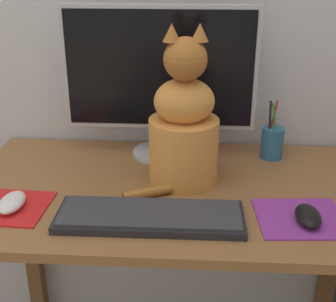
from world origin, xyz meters
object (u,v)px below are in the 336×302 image
(keyboard, at_px, (150,216))
(computer_mouse_right, at_px, (308,216))
(pen_cup, at_px, (272,142))
(monitor, at_px, (160,76))
(computer_mouse_left, at_px, (12,202))
(cat, at_px, (184,126))

(keyboard, distance_m, computer_mouse_right, 0.37)
(keyboard, relative_size, pen_cup, 2.48)
(monitor, bearing_deg, computer_mouse_left, -133.32)
(computer_mouse_right, relative_size, cat, 0.24)
(computer_mouse_left, xyz_separation_m, computer_mouse_right, (0.71, -0.02, -0.00))
(computer_mouse_left, relative_size, computer_mouse_right, 1.02)
(keyboard, xyz_separation_m, computer_mouse_left, (-0.34, 0.03, 0.01))
(cat, distance_m, pen_cup, 0.33)
(pen_cup, bearing_deg, computer_mouse_left, -152.53)
(computer_mouse_right, bearing_deg, monitor, 134.89)
(monitor, distance_m, pen_cup, 0.39)
(computer_mouse_right, bearing_deg, keyboard, -178.23)
(computer_mouse_left, xyz_separation_m, cat, (0.41, 0.19, 0.14))
(monitor, height_order, cat, monitor)
(monitor, relative_size, cat, 1.33)
(pen_cup, bearing_deg, cat, -147.89)
(computer_mouse_right, relative_size, pen_cup, 0.57)
(computer_mouse_right, height_order, cat, cat)
(monitor, relative_size, keyboard, 1.28)
(computer_mouse_left, distance_m, pen_cup, 0.76)
(cat, xyz_separation_m, pen_cup, (0.26, 0.17, -0.11))
(keyboard, height_order, computer_mouse_right, computer_mouse_right)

